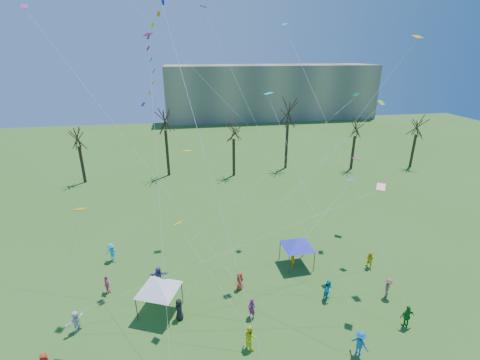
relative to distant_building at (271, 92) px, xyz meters
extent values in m
cube|color=gray|center=(0.00, 0.00, 0.00)|extent=(60.00, 14.00, 15.00)
cylinder|color=black|center=(-41.14, -45.95, -4.69)|extent=(0.44, 0.44, 5.63)
cylinder|color=black|center=(-28.58, -44.99, -3.84)|extent=(0.44, 0.44, 7.32)
cylinder|color=black|center=(-18.27, -46.88, -4.51)|extent=(0.44, 0.44, 5.98)
cylinder|color=black|center=(-8.96, -44.72, -3.80)|extent=(0.44, 0.44, 7.41)
cylinder|color=black|center=(1.85, -47.17, -4.67)|extent=(0.44, 0.44, 5.66)
cylinder|color=black|center=(12.51, -47.87, -4.66)|extent=(0.44, 0.44, 5.68)
cylinder|color=white|center=(-24.64, -80.42, 4.99)|extent=(0.02, 0.02, 23.53)
cylinder|color=#3F3F44|center=(-30.14, -76.36, -6.48)|extent=(0.09, 0.09, 2.04)
cylinder|color=#3F3F44|center=(-27.82, -77.37, -6.48)|extent=(0.09, 0.09, 2.04)
cylinder|color=#3F3F44|center=(-29.13, -74.04, -6.48)|extent=(0.09, 0.09, 2.04)
cylinder|color=#3F3F44|center=(-26.81, -75.05, -6.48)|extent=(0.09, 0.09, 2.04)
pyramid|color=white|center=(-28.48, -75.70, -5.02)|extent=(3.57, 3.57, 0.88)
cylinder|color=#3F3F44|center=(-17.39, -72.93, -6.52)|extent=(0.07, 0.07, 1.97)
cylinder|color=#3F3F44|center=(-14.96, -72.82, -6.52)|extent=(0.07, 0.07, 1.97)
cylinder|color=#3F3F44|center=(-17.51, -70.50, -6.52)|extent=(0.07, 0.07, 1.97)
cylinder|color=#3F3F44|center=(-15.07, -70.38, -6.52)|extent=(0.07, 0.07, 1.97)
pyramid|color=#2B31D7|center=(-16.23, -71.66, -5.11)|extent=(3.74, 3.74, 0.84)
imported|color=yellow|center=(-22.40, -80.13, -6.58)|extent=(1.00, 1.10, 1.84)
imported|color=#1661B3|center=(-15.38, -81.89, -6.58)|extent=(1.21, 1.37, 1.84)
imported|color=#1A7B23|center=(-10.85, -80.28, -6.59)|extent=(1.07, 0.45, 1.83)
imported|color=white|center=(-34.31, -76.55, -6.67)|extent=(1.28, 1.55, 1.66)
imported|color=black|center=(-27.06, -76.68, -6.62)|extent=(0.67, 0.93, 1.75)
imported|color=#882266|center=(-21.72, -77.51, -6.65)|extent=(0.72, 0.72, 1.70)
imported|color=#0DA2BC|center=(-15.24, -76.61, -6.60)|extent=(1.10, 1.01, 1.81)
imported|color=#8B5B4C|center=(-10.37, -77.19, -6.63)|extent=(1.24, 1.27, 1.75)
imported|color=#F652A0|center=(-32.92, -72.72, -6.69)|extent=(0.80, 1.03, 1.62)
imported|color=#604FAB|center=(-28.78, -72.32, -6.65)|extent=(1.59, 0.53, 1.70)
imported|color=red|center=(-22.04, -74.16, -6.69)|extent=(0.94, 0.83, 1.62)
imported|color=orange|center=(-16.70, -71.95, -6.61)|extent=(0.46, 0.67, 1.78)
imported|color=gold|center=(-9.77, -73.33, -6.69)|extent=(0.90, 0.98, 1.62)
imported|color=#1CADE6|center=(-33.36, -68.03, -6.58)|extent=(1.36, 1.10, 1.84)
cube|color=orange|center=(-32.54, -76.77, 2.14)|extent=(0.79, 0.90, 0.24)
cylinder|color=white|center=(-33.81, -78.47, -2.03)|extent=(0.01, 0.01, 9.01)
cube|color=#EB279A|center=(-28.10, -68.58, 12.43)|extent=(0.80, 0.81, 0.21)
cylinder|color=white|center=(-27.82, -75.34, 3.12)|extent=(0.01, 0.01, 22.70)
cube|color=yellow|center=(-26.69, -76.41, 0.40)|extent=(0.76, 0.72, 0.38)
cylinder|color=white|center=(-24.55, -78.27, -2.90)|extent=(0.01, 0.01, 8.40)
cube|color=#18B5AA|center=(-19.16, -70.77, 8.16)|extent=(0.80, 0.69, 0.15)
cylinder|color=white|center=(-17.27, -76.33, 0.98)|extent=(0.01, 0.01, 18.25)
cube|color=#2999EC|center=(-15.75, -63.03, 13.63)|extent=(0.81, 0.80, 0.27)
cylinder|color=white|center=(-13.30, -71.65, 3.71)|extent=(0.01, 0.01, 26.44)
cube|color=#BE1745|center=(-12.41, -77.03, 2.31)|extent=(0.86, 0.91, 0.31)
cylinder|color=white|center=(-23.36, -76.79, -1.94)|extent=(0.01, 0.01, 23.35)
cube|color=#6EBF2C|center=(-8.50, -69.38, 6.99)|extent=(0.60, 0.67, 0.35)
cylinder|color=white|center=(-17.78, -73.03, 0.39)|extent=(0.01, 0.01, 23.69)
cube|color=#BB35B4|center=(-37.97, -63.99, 14.65)|extent=(0.63, 0.69, 0.38)
cylinder|color=white|center=(-29.85, -70.75, 4.22)|extent=(0.01, 0.01, 29.41)
cube|color=#ED3A0C|center=(-23.32, -61.27, 15.19)|extent=(0.69, 0.55, 0.22)
cylinder|color=white|center=(-19.28, -68.94, 4.49)|extent=(0.01, 0.01, 27.22)
cube|color=#D42373|center=(-11.99, -72.38, 2.90)|extent=(0.85, 0.72, 0.28)
cylinder|color=white|center=(-11.18, -74.79, -1.65)|extent=(0.01, 0.01, 10.07)
cube|color=yellow|center=(-25.72, -71.93, 4.16)|extent=(0.93, 0.99, 0.19)
cylinder|color=white|center=(-29.32, -72.33, -1.02)|extent=(0.01, 0.01, 12.31)
cube|color=#1AA4C6|center=(-9.30, -66.27, 7.34)|extent=(0.58, 0.66, 0.34)
cylinder|color=white|center=(-19.04, -69.29, 0.57)|extent=(0.01, 0.01, 24.26)
cube|color=#EAA30C|center=(-7.80, -71.75, 12.28)|extent=(0.60, 0.76, 0.25)
cylinder|color=white|center=(-14.92, -72.95, 3.04)|extent=(0.01, 0.01, 23.15)
cube|color=#2482CF|center=(-8.58, -66.07, -1.61)|extent=(0.95, 0.91, 0.20)
cylinder|color=white|center=(-12.64, -69.01, -3.90)|extent=(0.01, 0.01, 10.86)
cylinder|color=white|center=(-19.74, -71.80, 4.57)|extent=(0.01, 0.01, 29.22)
camera|label=1|loc=(-25.98, -96.79, 11.32)|focal=25.00mm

